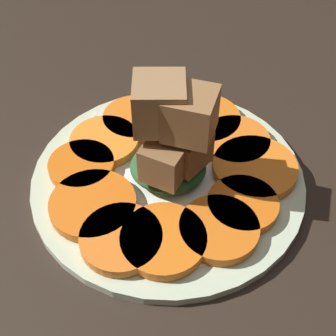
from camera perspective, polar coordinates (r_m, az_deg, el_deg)
The scene contains 16 objects.
table_slab at distance 49.93cm, azimuth -0.00°, elevation -2.43°, with size 120.00×120.00×2.00cm, color black.
plate at distance 48.79cm, azimuth -0.00°, elevation -1.27°, with size 28.16×28.16×1.05cm.
carrot_slice_0 at distance 49.35cm, azimuth -10.50°, elevation 0.31°, with size 6.84×6.84×1.05cm, color #D56013.
carrot_slice_1 at distance 45.69cm, azimuth -9.14°, elevation -4.42°, with size 8.42×8.42×1.05cm, color orange.
carrot_slice_2 at distance 42.99cm, azimuth -5.74°, elevation -8.54°, with size 7.58×7.58×1.05cm, color orange.
carrot_slice_3 at distance 42.70cm, azimuth -0.56°, elevation -8.74°, with size 7.91×7.91×1.05cm, color orange.
carrot_slice_4 at distance 43.65cm, azimuth 6.24°, elevation -7.38°, with size 7.44×7.44×1.05cm, color orange.
carrot_slice_5 at distance 45.68cm, azimuth 9.10°, elevation -4.43°, with size 6.88×6.88×1.05cm, color #D66115.
carrot_slice_6 at distance 49.12cm, azimuth 10.54°, elevation 0.02°, with size 8.77×8.77×1.05cm, color orange.
carrot_slice_7 at distance 51.64cm, azimuth 8.21°, elevation 3.27°, with size 7.51×7.51×1.05cm, color orange.
carrot_slice_8 at distance 53.90cm, azimuth 4.34°, elevation 5.90°, with size 8.44×8.44×1.05cm, color orange.
carrot_slice_9 at distance 54.56cm, azimuth -0.17°, elevation 6.66°, with size 7.26×7.26×1.05cm, color orange.
carrot_slice_10 at distance 53.99cm, azimuth -4.01°, elevation 6.02°, with size 7.40×7.40×1.05cm, color orange.
carrot_slice_11 at distance 51.55cm, azimuth -7.76°, elevation 3.24°, with size 7.50×7.50×1.05cm, color orange.
center_pile at distance 44.15cm, azimuth 0.57°, elevation 3.51°, with size 8.47×8.00×11.59cm.
fork at distance 53.08cm, azimuth 0.81°, elevation 4.82°, with size 18.10×3.98×0.40cm.
Camera 1 is at (-4.73, 32.18, 38.88)cm, focal length 50.00 mm.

